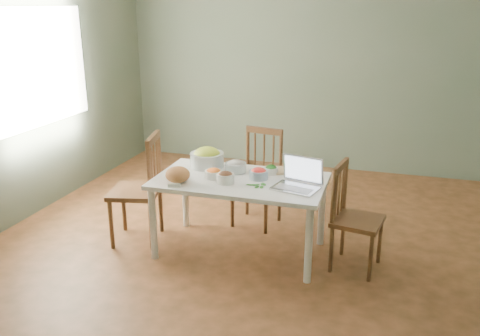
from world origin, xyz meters
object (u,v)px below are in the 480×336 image
(dining_table, at_px, (240,216))
(bread_boule, at_px, (178,175))
(chair_right, at_px, (358,218))
(bowl_squash, at_px, (207,157))
(laptop, at_px, (296,175))
(chair_left, at_px, (135,189))
(chair_far, at_px, (256,179))

(dining_table, distance_m, bread_boule, 0.67)
(chair_right, distance_m, bread_boule, 1.54)
(bowl_squash, bearing_deg, bread_boule, -100.44)
(laptop, bearing_deg, dining_table, -177.93)
(dining_table, height_order, chair_left, chair_left)
(chair_far, height_order, bowl_squash, chair_far)
(chair_far, bearing_deg, chair_left, -135.67)
(chair_left, relative_size, chair_right, 1.13)
(bread_boule, bearing_deg, laptop, 7.44)
(chair_far, distance_m, chair_left, 1.18)
(chair_left, distance_m, laptop, 1.52)
(laptop, bearing_deg, chair_left, -167.74)
(dining_table, xyz_separation_m, chair_right, (1.02, 0.00, 0.11))
(chair_far, xyz_separation_m, laptop, (0.53, -0.72, 0.33))
(chair_far, height_order, bread_boule, chair_far)
(laptop, bearing_deg, bowl_squash, 172.84)
(chair_far, relative_size, bowl_squash, 3.10)
(bread_boule, bearing_deg, dining_table, 25.81)
(dining_table, bearing_deg, laptop, -11.56)
(dining_table, distance_m, chair_right, 1.02)
(dining_table, relative_size, chair_right, 1.63)
(bowl_squash, bearing_deg, chair_far, 45.24)
(chair_left, xyz_separation_m, bowl_squash, (0.60, 0.31, 0.27))
(chair_far, bearing_deg, bowl_squash, -125.52)
(bread_boule, relative_size, bowl_squash, 0.68)
(chair_right, distance_m, bowl_squash, 1.46)
(bread_boule, bearing_deg, chair_left, 162.14)
(bowl_squash, xyz_separation_m, laptop, (0.90, -0.34, 0.04))
(chair_far, relative_size, chair_left, 0.94)
(dining_table, relative_size, chair_far, 1.53)
(bowl_squash, height_order, laptop, laptop)
(chair_far, relative_size, laptop, 2.68)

